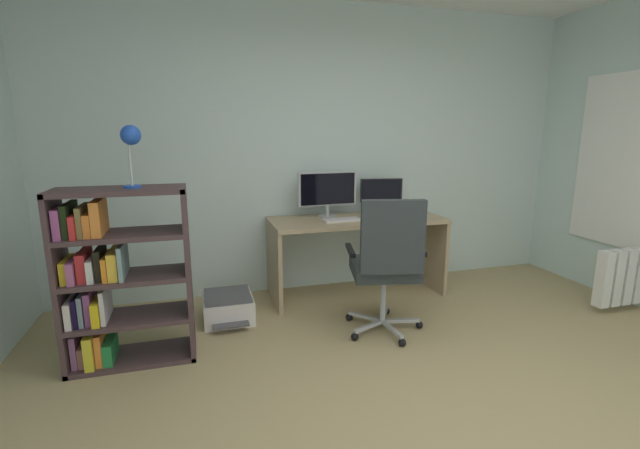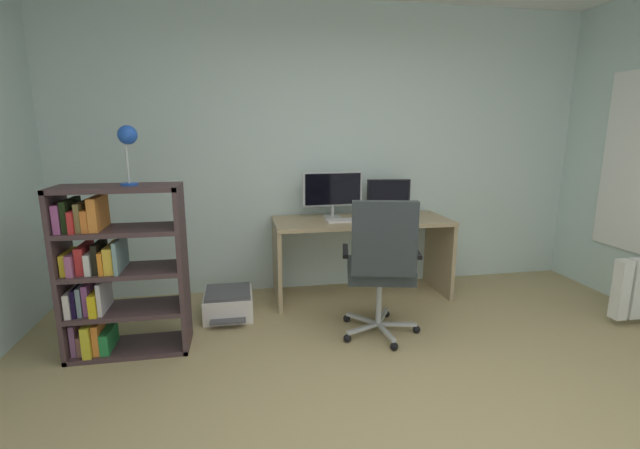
{
  "view_description": "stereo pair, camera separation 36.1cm",
  "coord_description": "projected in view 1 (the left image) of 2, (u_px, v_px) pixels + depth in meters",
  "views": [
    {
      "loc": [
        -1.22,
        -1.63,
        1.55
      ],
      "look_at": [
        -0.23,
        1.8,
        0.78
      ],
      "focal_mm": 24.36,
      "sensor_mm": 36.0,
      "label": 1
    },
    {
      "loc": [
        -0.87,
        -1.71,
        1.55
      ],
      "look_at": [
        -0.23,
        1.8,
        0.78
      ],
      "focal_mm": 24.36,
      "sensor_mm": 36.0,
      "label": 2
    }
  ],
  "objects": [
    {
      "name": "ground_plane",
      "position": [
        462.0,
        446.0,
        2.19
      ],
      "size": [
        5.12,
        4.89,
        0.02
      ],
      "primitive_type": "cube",
      "color": "tan",
      "rests_on": "ground"
    },
    {
      "name": "wall_back",
      "position": [
        323.0,
        151.0,
        4.24
      ],
      "size": [
        5.12,
        0.1,
        2.72
      ],
      "primitive_type": "cube",
      "color": "silver",
      "rests_on": "ground"
    },
    {
      "name": "desk",
      "position": [
        357.0,
        238.0,
        4.1
      ],
      "size": [
        1.62,
        0.64,
        0.75
      ],
      "color": "tan",
      "rests_on": "ground"
    },
    {
      "name": "monitor_main",
      "position": [
        327.0,
        190.0,
        4.07
      ],
      "size": [
        0.57,
        0.18,
        0.43
      ],
      "color": "#B2B5B7",
      "rests_on": "desk"
    },
    {
      "name": "monitor_secondary",
      "position": [
        381.0,
        193.0,
        4.23
      ],
      "size": [
        0.41,
        0.18,
        0.35
      ],
      "color": "#B2B5B7",
      "rests_on": "desk"
    },
    {
      "name": "keyboard",
      "position": [
        342.0,
        220.0,
        3.94
      ],
      "size": [
        0.35,
        0.15,
        0.02
      ],
      "primitive_type": "cube",
      "rotation": [
        0.0,
        0.0,
        0.05
      ],
      "color": "silver",
      "rests_on": "desk"
    },
    {
      "name": "computer_mouse",
      "position": [
        367.0,
        218.0,
        3.98
      ],
      "size": [
        0.08,
        0.11,
        0.03
      ],
      "primitive_type": "cube",
      "rotation": [
        0.0,
        0.0,
        0.23
      ],
      "color": "black",
      "rests_on": "desk"
    },
    {
      "name": "office_chair",
      "position": [
        387.0,
        260.0,
        3.23
      ],
      "size": [
        0.64,
        0.63,
        1.09
      ],
      "color": "#B7BABC",
      "rests_on": "ground"
    },
    {
      "name": "bookshelf",
      "position": [
        112.0,
        279.0,
        2.86
      ],
      "size": [
        0.82,
        0.35,
        1.19
      ],
      "color": "#463234",
      "rests_on": "ground"
    },
    {
      "name": "desk_lamp",
      "position": [
        131.0,
        140.0,
        2.73
      ],
      "size": [
        0.13,
        0.13,
        0.39
      ],
      "color": "blue",
      "rests_on": "bookshelf"
    },
    {
      "name": "printer",
      "position": [
        228.0,
        307.0,
        3.62
      ],
      "size": [
        0.4,
        0.51,
        0.22
      ],
      "color": "silver",
      "rests_on": "ground"
    },
    {
      "name": "radiator",
      "position": [
        636.0,
        275.0,
        3.81
      ],
      "size": [
        0.83,
        0.1,
        0.49
      ],
      "color": "white",
      "rests_on": "ground"
    }
  ]
}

